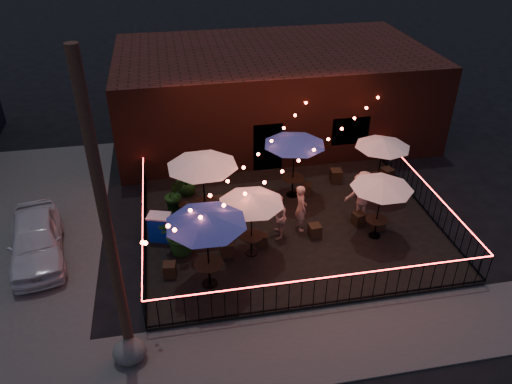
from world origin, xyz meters
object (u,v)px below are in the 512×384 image
boulder (130,352)px  cafe_table_4 (382,185)px  cafe_table_3 (295,141)px  cafe_table_1 (202,162)px  cooler (160,227)px  utility_pole (107,228)px  cafe_table_0 (206,219)px  cafe_table_5 (383,144)px  cafe_table_2 (251,200)px

boulder → cafe_table_4: bearing=24.5°
cafe_table_3 → cafe_table_1: bearing=-160.8°
cafe_table_1 → cooler: size_ratio=3.20×
cafe_table_3 → utility_pole: bearing=-132.5°
cafe_table_0 → cooler: cafe_table_0 is taller
cafe_table_1 → cooler: (-1.58, -0.68, -1.94)m
utility_pole → boulder: bearing=-89.2°
cafe_table_0 → cafe_table_3: bearing=50.3°
cafe_table_4 → cafe_table_5: cafe_table_5 is taller
cafe_table_1 → cafe_table_2: cafe_table_1 is taller
cafe_table_2 → cooler: 3.52m
boulder → cafe_table_2: bearing=43.2°
cafe_table_2 → cafe_table_5: (5.42, 2.83, 0.00)m
cafe_table_1 → cooler: cafe_table_1 is taller
cafe_table_5 → boulder: cafe_table_5 is taller
cafe_table_1 → boulder: 6.44m
cafe_table_5 → cooler: 8.57m
cafe_table_2 → boulder: bearing=-136.8°
utility_pole → cafe_table_4: 8.91m
cafe_table_5 → cafe_table_0: bearing=-149.7°
cafe_table_0 → cafe_table_1: bearing=86.3°
cafe_table_0 → cafe_table_5: size_ratio=1.35×
cafe_table_0 → cafe_table_2: 1.93m
cafe_table_1 → cooler: 2.59m
cafe_table_3 → cooler: size_ratio=2.72×
utility_pole → cafe_table_0: bearing=42.4°
cafe_table_4 → cafe_table_5: size_ratio=1.15×
cafe_table_0 → boulder: 3.91m
utility_pole → cafe_table_2: utility_pole is taller
boulder → cafe_table_1: bearing=65.8°
cafe_table_0 → cafe_table_3: 5.70m
cafe_table_2 → boulder: cafe_table_2 is taller
cafe_table_1 → cafe_table_5: cafe_table_1 is taller
cafe_table_3 → cafe_table_4: size_ratio=0.99×
cafe_table_3 → boulder: 9.19m
cafe_table_0 → cafe_table_5: cafe_table_0 is taller
cafe_table_0 → cafe_table_5: 8.00m
cafe_table_2 → boulder: size_ratio=2.97×
utility_pole → boulder: utility_pole is taller
utility_pole → cafe_table_3: utility_pole is taller
cafe_table_0 → cafe_table_4: cafe_table_0 is taller
cafe_table_3 → cafe_table_5: (3.26, -0.35, -0.24)m
cafe_table_4 → cooler: (-7.12, 1.17, -1.55)m
cooler → boulder: (-0.90, -4.83, -0.30)m
cafe_table_0 → cafe_table_3: size_ratio=1.18×
cafe_table_3 → cafe_table_5: size_ratio=1.14×
cafe_table_4 → cafe_table_5: 2.93m
cafe_table_3 → cooler: (-5.02, -1.88, -1.82)m
boulder → cooler: bearing=79.5°
cooler → utility_pole: bearing=-83.5°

